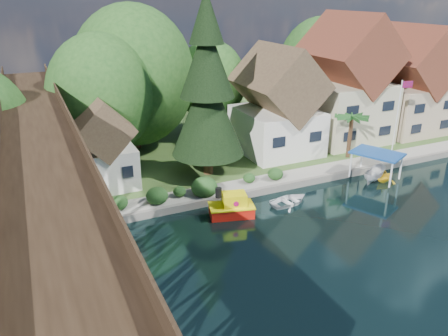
{
  "coord_description": "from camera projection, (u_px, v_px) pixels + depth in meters",
  "views": [
    {
      "loc": [
        -16.21,
        -21.57,
        16.24
      ],
      "look_at": [
        -3.59,
        6.0,
        3.96
      ],
      "focal_mm": 35.0,
      "sensor_mm": 36.0,
      "label": 1
    }
  ],
  "objects": [
    {
      "name": "palm_tree",
      "position": [
        352.0,
        118.0,
        43.21
      ],
      "size": [
        4.03,
        4.03,
        4.68
      ],
      "color": "#382314",
      "rests_on": "bank"
    },
    {
      "name": "house_left",
      "position": [
        277.0,
        108.0,
        44.79
      ],
      "size": [
        7.64,
        8.64,
        11.02
      ],
      "color": "white",
      "rests_on": "bank"
    },
    {
      "name": "shed",
      "position": [
        103.0,
        149.0,
        37.07
      ],
      "size": [
        5.09,
        5.4,
        7.85
      ],
      "color": "white",
      "rests_on": "bank"
    },
    {
      "name": "boat_yellow",
      "position": [
        385.0,
        175.0,
        40.02
      ],
      "size": [
        2.71,
        2.48,
        1.22
      ],
      "primitive_type": "imported",
      "rotation": [
        0.0,
        0.0,
        1.8
      ],
      "color": "yellow",
      "rests_on": "ground"
    },
    {
      "name": "house_center",
      "position": [
        345.0,
        87.0,
        48.2
      ],
      "size": [
        8.65,
        9.18,
        13.89
      ],
      "color": "#C2BB97",
      "rests_on": "bank"
    },
    {
      "name": "ground",
      "position": [
        306.0,
        242.0,
        30.53
      ],
      "size": [
        140.0,
        140.0,
        0.0
      ],
      "primitive_type": "plane",
      "color": "black",
      "rests_on": "ground"
    },
    {
      "name": "house_right",
      "position": [
        409.0,
        87.0,
        51.49
      ],
      "size": [
        8.15,
        8.64,
        12.45
      ],
      "color": "tan",
      "rests_on": "bank"
    },
    {
      "name": "boat_canopy",
      "position": [
        375.0,
        169.0,
        39.97
      ],
      "size": [
        4.48,
        5.12,
        2.76
      ],
      "color": "silver",
      "rests_on": "ground"
    },
    {
      "name": "flagpole",
      "position": [
        399.0,
        110.0,
        43.54
      ],
      "size": [
        1.19,
        0.35,
        7.75
      ],
      "color": "white",
      "rests_on": "bank"
    },
    {
      "name": "trestle_bridge",
      "position": [
        46.0,
        183.0,
        26.71
      ],
      "size": [
        4.12,
        44.18,
        9.3
      ],
      "color": "black",
      "rests_on": "ground"
    },
    {
      "name": "tugboat",
      "position": [
        232.0,
        207.0,
        33.79
      ],
      "size": [
        3.82,
        2.7,
        2.51
      ],
      "color": "red",
      "rests_on": "ground"
    },
    {
      "name": "seawall",
      "position": [
        292.0,
        185.0,
        38.7
      ],
      "size": [
        60.0,
        0.4,
        0.62
      ],
      "primitive_type": "cube",
      "color": "slate",
      "rests_on": "ground"
    },
    {
      "name": "bank",
      "position": [
        162.0,
        119.0,
        59.09
      ],
      "size": [
        140.0,
        52.0,
        0.5
      ],
      "primitive_type": "cube",
      "color": "#30481C",
      "rests_on": "ground"
    },
    {
      "name": "promenade",
      "position": [
        303.0,
        174.0,
        40.49
      ],
      "size": [
        50.0,
        2.6,
        0.06
      ],
      "primitive_type": "cube",
      "color": "gray",
      "rests_on": "bank"
    },
    {
      "name": "bg_trees",
      "position": [
        203.0,
        83.0,
        46.09
      ],
      "size": [
        49.9,
        13.3,
        10.57
      ],
      "color": "#382314",
      "rests_on": "bank"
    },
    {
      "name": "boat_white_a",
      "position": [
        290.0,
        200.0,
        35.88
      ],
      "size": [
        3.89,
        3.09,
        0.72
      ],
      "primitive_type": "imported",
      "rotation": [
        0.0,
        0.0,
        1.76
      ],
      "color": "white",
      "rests_on": "ground"
    },
    {
      "name": "shrubs",
      "position": [
        197.0,
        187.0,
        36.1
      ],
      "size": [
        15.76,
        2.47,
        1.7
      ],
      "color": "#183A14",
      "rests_on": "bank"
    },
    {
      "name": "conifer",
      "position": [
        207.0,
        90.0,
        37.84
      ],
      "size": [
        6.56,
        6.56,
        16.16
      ],
      "color": "#382314",
      "rests_on": "bank"
    }
  ]
}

